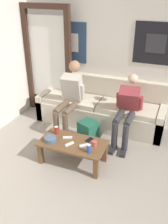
% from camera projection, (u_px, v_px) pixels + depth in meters
% --- Properties ---
extents(wall_back, '(10.00, 0.07, 2.55)m').
position_uv_depth(wall_back, '(114.00, 55.00, 4.63)').
color(wall_back, silver).
rests_on(wall_back, ground_plane).
extents(door_frame, '(1.00, 0.10, 2.15)m').
position_uv_depth(door_frame, '(48.00, 55.00, 4.92)').
color(door_frame, '#382319').
rests_on(door_frame, ground_plane).
extents(couch, '(2.42, 0.73, 0.87)m').
position_uv_depth(couch, '(100.00, 109.00, 4.83)').
color(couch, beige).
rests_on(couch, ground_plane).
extents(coffee_table, '(1.00, 0.52, 0.36)m').
position_uv_depth(coffee_table, '(73.00, 146.00, 3.75)').
color(coffee_table, brown).
rests_on(coffee_table, ground_plane).
extents(person_seated_adult, '(0.47, 0.93, 1.25)m').
position_uv_depth(person_seated_adult, '(70.00, 95.00, 4.50)').
color(person_seated_adult, brown).
rests_on(person_seated_adult, ground_plane).
extents(person_seated_teen, '(0.47, 0.97, 1.10)m').
position_uv_depth(person_seated_teen, '(127.00, 107.00, 4.20)').
color(person_seated_teen, '#2D2D33').
rests_on(person_seated_teen, ground_plane).
extents(backpack, '(0.36, 0.37, 0.40)m').
position_uv_depth(backpack, '(88.00, 133.00, 4.27)').
color(backpack, '#1E5642').
rests_on(backpack, ground_plane).
extents(ceramic_bowl, '(0.18, 0.18, 0.07)m').
position_uv_depth(ceramic_bowl, '(51.00, 139.00, 3.72)').
color(ceramic_bowl, '#475B75').
rests_on(ceramic_bowl, coffee_table).
extents(pillar_candle, '(0.08, 0.08, 0.09)m').
position_uv_depth(pillar_candle, '(94.00, 143.00, 3.63)').
color(pillar_candle, '#B24C42').
rests_on(pillar_candle, coffee_table).
extents(drink_can_blue, '(0.07, 0.07, 0.12)m').
position_uv_depth(drink_can_blue, '(89.00, 149.00, 3.47)').
color(drink_can_blue, '#28479E').
rests_on(drink_can_blue, coffee_table).
extents(drink_can_red, '(0.07, 0.07, 0.12)m').
position_uv_depth(drink_can_red, '(56.00, 130.00, 3.91)').
color(drink_can_red, maroon).
rests_on(drink_can_red, coffee_table).
extents(game_controller_near_left, '(0.10, 0.14, 0.03)m').
position_uv_depth(game_controller_near_left, '(69.00, 144.00, 3.66)').
color(game_controller_near_left, white).
rests_on(game_controller_near_left, coffee_table).
extents(game_controller_near_right, '(0.14, 0.09, 0.03)m').
position_uv_depth(game_controller_near_right, '(68.00, 137.00, 3.81)').
color(game_controller_near_right, white).
rests_on(game_controller_near_right, coffee_table).
extents(game_controller_far_center, '(0.13, 0.12, 0.03)m').
position_uv_depth(game_controller_far_center, '(84.00, 145.00, 3.63)').
color(game_controller_far_center, white).
rests_on(game_controller_far_center, coffee_table).
extents(cell_phone, '(0.10, 0.15, 0.01)m').
position_uv_depth(cell_phone, '(89.00, 140.00, 3.77)').
color(cell_phone, black).
rests_on(cell_phone, coffee_table).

